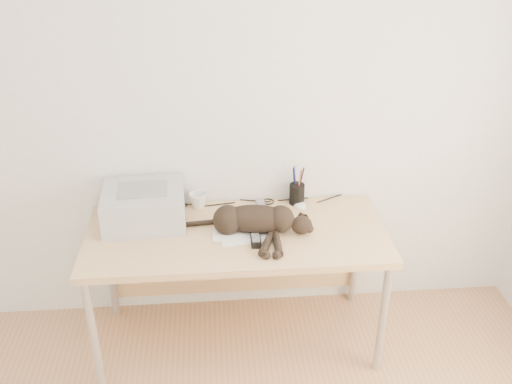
{
  "coord_description": "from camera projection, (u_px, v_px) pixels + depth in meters",
  "views": [
    {
      "loc": [
        -0.11,
        -1.18,
        2.35
      ],
      "look_at": [
        0.1,
        1.34,
        1.0
      ],
      "focal_mm": 40.0,
      "sensor_mm": 36.0,
      "label": 1
    }
  ],
  "objects": [
    {
      "name": "wall_back",
      "position": [
        231.0,
        109.0,
        3.08
      ],
      "size": [
        3.5,
        0.0,
        3.5
      ],
      "primitive_type": "plane",
      "rotation": [
        1.57,
        0.0,
        0.0
      ],
      "color": "white",
      "rests_on": "floor"
    },
    {
      "name": "pen_cup",
      "position": [
        297.0,
        194.0,
        3.28
      ],
      "size": [
        0.09,
        0.09,
        0.22
      ],
      "color": "black",
      "rests_on": "desk"
    },
    {
      "name": "cable_tangle",
      "position": [
        234.0,
        203.0,
        3.3
      ],
      "size": [
        1.36,
        0.07,
        0.01
      ],
      "primitive_type": null,
      "color": "black",
      "rests_on": "desk"
    },
    {
      "name": "mouse",
      "position": [
        299.0,
        203.0,
        3.27
      ],
      "size": [
        0.1,
        0.13,
        0.04
      ],
      "primitive_type": "ellipsoid",
      "rotation": [
        0.0,
        0.0,
        0.27
      ],
      "color": "white",
      "rests_on": "desk"
    },
    {
      "name": "mug",
      "position": [
        198.0,
        201.0,
        3.24
      ],
      "size": [
        0.14,
        0.14,
        0.09
      ],
      "primitive_type": "imported",
      "rotation": [
        0.0,
        0.0,
        0.97
      ],
      "color": "white",
      "rests_on": "desk"
    },
    {
      "name": "cat",
      "position": [
        252.0,
        221.0,
        2.99
      ],
      "size": [
        0.7,
        0.38,
        0.16
      ],
      "rotation": [
        0.0,
        0.0,
        -0.15
      ],
      "color": "black",
      "rests_on": "desk"
    },
    {
      "name": "printer",
      "position": [
        144.0,
        206.0,
        3.08
      ],
      "size": [
        0.45,
        0.39,
        0.2
      ],
      "color": "#A9A9AE",
      "rests_on": "desk"
    },
    {
      "name": "desk",
      "position": [
        236.0,
        244.0,
        3.16
      ],
      "size": [
        1.6,
        0.7,
        0.74
      ],
      "color": "tan",
      "rests_on": "floor"
    },
    {
      "name": "remote_grey",
      "position": [
        262.0,
        208.0,
        3.24
      ],
      "size": [
        0.05,
        0.17,
        0.02
      ],
      "primitive_type": "cube",
      "rotation": [
        0.0,
        0.0,
        0.04
      ],
      "color": "gray",
      "rests_on": "desk"
    },
    {
      "name": "papers",
      "position": [
        245.0,
        231.0,
        3.03
      ],
      "size": [
        0.36,
        0.27,
        0.01
      ],
      "color": "white",
      "rests_on": "desk"
    },
    {
      "name": "remote_black",
      "position": [
        255.0,
        237.0,
        2.96
      ],
      "size": [
        0.05,
        0.19,
        0.02
      ],
      "primitive_type": "cube",
      "rotation": [
        0.0,
        0.0,
        -0.01
      ],
      "color": "black",
      "rests_on": "desk"
    }
  ]
}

